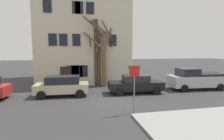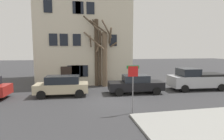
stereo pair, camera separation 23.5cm
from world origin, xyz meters
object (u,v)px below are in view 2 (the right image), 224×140
Objects in this scene: tree_bare_mid at (100,55)px; street_sign_pole at (133,80)px; car_black_sedan at (136,84)px; pickup_truck_silver at (196,79)px; building_main at (84,32)px; tree_bare_far at (105,58)px; bicycle_leaning at (50,84)px; tree_bare_near at (96,49)px; car_beige_wagon at (62,85)px.

tree_bare_mid is 2.34× the size of street_sign_pole.
car_black_sedan is (2.55, -4.18, -2.46)m from tree_bare_mid.
building_main is at bearing 141.65° from pickup_truck_silver.
tree_bare_far reaches higher than pickup_truck_silver.
car_black_sedan is 8.66m from bicycle_leaning.
car_black_sedan is at bearing -52.72° from tree_bare_near.
pickup_truck_silver is at bearing -20.97° from tree_bare_far.
bicycle_leaning is (-3.63, -4.56, -5.67)m from building_main.
car_beige_wagon is at bearing -104.70° from building_main.
bicycle_leaning is at bearing -128.53° from building_main.
tree_bare_near reaches higher than car_black_sedan.
pickup_truck_silver reaches higher than car_black_sedan.
car_black_sedan is 5.27m from street_sign_pole.
car_beige_wagon is 3.94m from bicycle_leaning.
street_sign_pole is at bearing -85.27° from tree_bare_mid.
tree_bare_near is at bearing -156.44° from tree_bare_mid.
building_main is 1.77× the size of tree_bare_mid.
tree_bare_mid is 5.94m from bicycle_leaning.
tree_bare_mid reaches higher than pickup_truck_silver.
tree_bare_far is at bearing 121.59° from car_black_sedan.
pickup_truck_silver is 3.21× the size of bicycle_leaning.
street_sign_pole is at bearing -55.78° from bicycle_leaning.
building_main is at bearing 109.87° from tree_bare_mid.
pickup_truck_silver is at bearing -21.64° from tree_bare_near.
car_black_sedan is at bearing -2.58° from car_beige_wagon.
tree_bare_near is 10.35m from pickup_truck_silver.
street_sign_pole is at bearing -87.52° from tree_bare_far.
building_main is 2.21× the size of pickup_truck_silver.
tree_bare_near reaches higher than tree_bare_mid.
street_sign_pole is at bearing -147.45° from pickup_truck_silver.
street_sign_pole is at bearing -48.93° from car_beige_wagon.
car_black_sedan is 0.90× the size of pickup_truck_silver.
tree_bare_mid is 9.11m from street_sign_pole.
pickup_truck_silver is at bearing -14.45° from bicycle_leaning.
tree_bare_far is at bearing -27.85° from tree_bare_near.
street_sign_pole is (0.74, -8.99, -1.27)m from tree_bare_mid.
tree_bare_near is 1.49× the size of car_black_sedan.
building_main is 2.74× the size of car_beige_wagon.
car_black_sedan is at bearing -58.41° from tree_bare_far.
tree_bare_near is at bearing 127.28° from car_black_sedan.
car_beige_wagon reaches higher than bicycle_leaning.
car_black_sedan is (6.24, -0.28, -0.06)m from car_beige_wagon.
tree_bare_mid is 1.55× the size of car_beige_wagon.
pickup_truck_silver is (9.23, -3.66, -2.89)m from tree_bare_near.
tree_bare_far is 5.61m from car_beige_wagon.
street_sign_pole is (-1.80, -4.81, 1.20)m from car_black_sedan.
building_main reaches higher than tree_bare_mid.
building_main is 4.14× the size of street_sign_pole.
tree_bare_far is at bearing 159.03° from pickup_truck_silver.
tree_bare_mid is at bearing 3.10° from bicycle_leaning.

